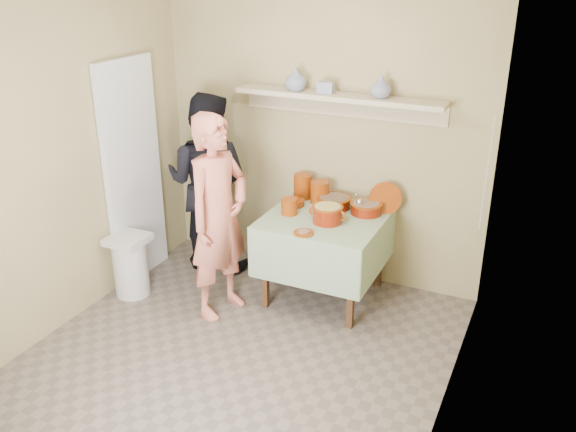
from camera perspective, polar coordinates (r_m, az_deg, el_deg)
The scene contains 22 objects.
ground at distance 4.59m, azimuth -5.84°, elevation -14.06°, with size 3.50×3.50×0.00m, color #665950.
tile_panel at distance 5.59m, azimuth -14.28°, elevation 3.93°, with size 0.06×0.70×2.00m, color silver.
plate_stack_a at distance 5.47m, azimuth 1.39°, elevation 2.81°, with size 0.17×0.17×0.22m, color #752601.
plate_stack_b at distance 5.36m, azimuth 2.98°, elevation 2.22°, with size 0.16×0.16×0.20m, color #752601.
bowl_stack at distance 5.12m, azimuth 0.12°, elevation 0.90°, with size 0.14×0.14×0.14m, color #752601.
empty_bowl at distance 5.32m, azimuth 0.57°, elevation 1.26°, with size 0.18×0.18×0.05m, color #752601.
propped_lid at distance 5.22m, azimuth 9.07°, elevation 1.62°, with size 0.28×0.28×0.02m, color #752601.
vase_right at distance 5.03m, azimuth 8.71°, elevation 11.86°, with size 0.17×0.17×0.18m, color navy.
vase_left at distance 5.26m, azimuth 0.75°, elevation 12.68°, with size 0.18×0.18×0.19m, color navy.
ceramic_box at distance 5.17m, azimuth 3.56°, elevation 11.92°, with size 0.13×0.10×0.10m, color navy.
person_cook at distance 4.89m, azimuth -6.51°, elevation -0.12°, with size 0.62×0.41×1.70m, color #CE6C59.
person_helper at distance 5.71m, azimuth -7.52°, elevation 3.16°, with size 0.82×0.64×1.68m, color black.
room_shell at distance 3.85m, azimuth -6.80°, elevation 5.48°, with size 3.04×3.54×2.62m.
serving_table at distance 5.16m, azimuth 3.50°, elevation -1.25°, with size 0.97×0.97×0.76m.
cazuela_meat_a at distance 5.28m, azimuth 4.34°, elevation 1.39°, with size 0.30×0.30×0.10m.
cazuela_meat_b at distance 5.18m, azimuth 7.32°, elevation 0.84°, with size 0.28×0.28×0.10m.
ladle at distance 5.15m, azimuth 6.72°, elevation 1.34°, with size 0.08×0.26×0.19m.
cazuela_rice at distance 4.97m, azimuth 3.71°, elevation 0.31°, with size 0.33×0.25×0.14m.
front_plate at distance 4.78m, azimuth 1.47°, elevation -1.56°, with size 0.16×0.16×0.03m.
wall_shelf at distance 5.19m, azimuth 4.81°, elevation 10.86°, with size 1.80×0.25×0.21m.
trash_bin at distance 5.52m, azimuth -14.52°, elevation -4.45°, with size 0.32×0.32×0.56m.
electrical_cord at distance 4.85m, azimuth 18.10°, elevation 3.74°, with size 0.01×0.05×0.90m.
Camera 1 is at (1.95, -3.11, 2.76)m, focal length 38.00 mm.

